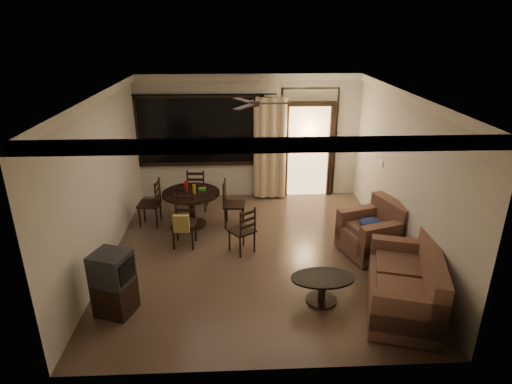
{
  "coord_description": "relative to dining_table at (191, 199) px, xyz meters",
  "views": [
    {
      "loc": [
        -0.29,
        -6.66,
        3.83
      ],
      "look_at": [
        0.03,
        0.2,
        1.09
      ],
      "focal_mm": 30.0,
      "sensor_mm": 36.0,
      "label": 1
    }
  ],
  "objects": [
    {
      "name": "ground",
      "position": [
        1.2,
        -1.19,
        -0.56
      ],
      "size": [
        5.5,
        5.5,
        0.0
      ],
      "primitive_type": "plane",
      "color": "#7F6651",
      "rests_on": "ground"
    },
    {
      "name": "room_shell",
      "position": [
        1.8,
        0.58,
        1.27
      ],
      "size": [
        5.5,
        6.7,
        5.5
      ],
      "color": "beige",
      "rests_on": "ground"
    },
    {
      "name": "dining_table",
      "position": [
        0.0,
        0.0,
        0.0
      ],
      "size": [
        1.13,
        1.13,
        0.93
      ],
      "rotation": [
        0.0,
        0.0,
        -0.07
      ],
      "color": "black",
      "rests_on": "ground"
    },
    {
      "name": "dining_chair_west",
      "position": [
        -0.83,
        0.06,
        -0.28
      ],
      "size": [
        0.45,
        0.45,
        0.95
      ],
      "rotation": [
        0.0,
        0.0,
        -1.64
      ],
      "color": "black",
      "rests_on": "ground"
    },
    {
      "name": "dining_chair_east",
      "position": [
        0.83,
        -0.06,
        -0.28
      ],
      "size": [
        0.45,
        0.45,
        0.95
      ],
      "rotation": [
        0.0,
        0.0,
        1.5
      ],
      "color": "black",
      "rests_on": "ground"
    },
    {
      "name": "dining_chair_south",
      "position": [
        -0.06,
        -0.86,
        -0.26
      ],
      "size": [
        0.45,
        0.5,
        0.95
      ],
      "rotation": [
        0.0,
        0.0,
        -0.07
      ],
      "color": "black",
      "rests_on": "ground"
    },
    {
      "name": "dining_chair_north",
      "position": [
        0.05,
        0.78,
        -0.28
      ],
      "size": [
        0.45,
        0.45,
        0.95
      ],
      "rotation": [
        0.0,
        0.0,
        3.07
      ],
      "color": "black",
      "rests_on": "ground"
    },
    {
      "name": "tv_cabinet",
      "position": [
        -0.82,
        -2.75,
        -0.09
      ],
      "size": [
        0.61,
        0.58,
        0.94
      ],
      "rotation": [
        0.0,
        0.0,
        -0.35
      ],
      "color": "black",
      "rests_on": "ground"
    },
    {
      "name": "sofa",
      "position": [
        3.28,
        -2.88,
        -0.2
      ],
      "size": [
        1.36,
        1.89,
        0.91
      ],
      "rotation": [
        0.0,
        0.0,
        -0.29
      ],
      "color": "#44221F",
      "rests_on": "ground"
    },
    {
      "name": "armchair",
      "position": [
        3.31,
        -1.27,
        -0.17
      ],
      "size": [
        1.16,
        1.16,
        0.93
      ],
      "rotation": [
        0.0,
        0.0,
        0.3
      ],
      "color": "#44221F",
      "rests_on": "ground"
    },
    {
      "name": "coffee_table",
      "position": [
        2.12,
        -2.64,
        -0.29
      ],
      "size": [
        0.93,
        0.56,
        0.41
      ],
      "rotation": [
        0.0,
        0.0,
        0.05
      ],
      "color": "black",
      "rests_on": "ground"
    },
    {
      "name": "side_chair",
      "position": [
        0.98,
        -1.14,
        -0.3
      ],
      "size": [
        0.54,
        0.54,
        0.88
      ],
      "rotation": [
        0.0,
        0.0,
        3.78
      ],
      "color": "black",
      "rests_on": "ground"
    }
  ]
}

